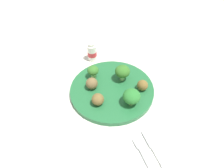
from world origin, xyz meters
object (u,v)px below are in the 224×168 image
object	(u,v)px
meatball_far_rim	(142,85)
meatball_back_left	(92,83)
napkin	(150,156)
knife	(155,151)
broccoli_floret_mid_left	(132,96)
fork	(143,155)
plate	(112,90)
broccoli_floret_near_rim	(122,72)
meatball_front_right	(98,99)
broccoli_floret_far_rim	(93,71)
yogurt_bottle	(92,52)

from	to	relation	value
meatball_far_rim	meatball_back_left	size ratio (longest dim) A/B	0.91
meatball_back_left	napkin	distance (m)	0.29
meatball_far_rim	knife	world-z (taller)	meatball_far_rim
broccoli_floret_mid_left	fork	distance (m)	0.17
plate	broccoli_floret_near_rim	world-z (taller)	broccoli_floret_near_rim
meatball_front_right	meatball_back_left	size ratio (longest dim) A/B	0.99
meatball_far_rim	napkin	distance (m)	0.23
fork	knife	bearing A→B (deg)	-87.83
broccoli_floret_far_rim	fork	world-z (taller)	broccoli_floret_far_rim
plate	meatball_far_rim	bearing A→B (deg)	-112.30
meatball_far_rim	fork	xyz separation A→B (m)	(-0.21, 0.10, -0.03)
broccoli_floret_far_rim	yogurt_bottle	xyz separation A→B (m)	(0.11, -0.03, -0.01)
broccoli_floret_near_rim	napkin	distance (m)	0.29
broccoli_floret_near_rim	plate	bearing A→B (deg)	120.21
plate	broccoli_floret_far_rim	bearing A→B (deg)	30.42
broccoli_floret_mid_left	knife	size ratio (longest dim) A/B	0.38
napkin	fork	size ratio (longest dim) A/B	1.41
broccoli_floret_far_rim	fork	distance (m)	0.32
broccoli_floret_mid_left	meatball_back_left	world-z (taller)	broccoli_floret_mid_left
broccoli_floret_mid_left	meatball_far_rim	size ratio (longest dim) A/B	1.52
fork	yogurt_bottle	world-z (taller)	yogurt_bottle
napkin	meatball_back_left	bearing A→B (deg)	15.17
meatball_far_rim	broccoli_floret_near_rim	bearing A→B (deg)	34.22
broccoli_floret_far_rim	napkin	world-z (taller)	broccoli_floret_far_rim
broccoli_floret_mid_left	meatball_front_right	world-z (taller)	broccoli_floret_mid_left
broccoli_floret_mid_left	fork	world-z (taller)	broccoli_floret_mid_left
knife	broccoli_floret_mid_left	bearing A→B (deg)	-0.41
broccoli_floret_near_rim	knife	size ratio (longest dim) A/B	0.40
plate	broccoli_floret_far_rim	xyz separation A→B (m)	(0.07, 0.04, 0.04)
broccoli_floret_mid_left	knife	bearing A→B (deg)	179.59
meatball_far_rim	plate	bearing A→B (deg)	67.70
napkin	knife	distance (m)	0.02
meatball_far_rim	knife	xyz separation A→B (m)	(-0.21, 0.06, -0.03)
meatball_front_right	knife	xyz separation A→B (m)	(-0.20, -0.10, -0.03)
broccoli_floret_far_rim	knife	world-z (taller)	broccoli_floret_far_rim
broccoli_floret_mid_left	yogurt_bottle	distance (m)	0.27
broccoli_floret_mid_left	fork	xyz separation A→B (m)	(-0.17, 0.04, -0.04)
meatball_back_left	broccoli_floret_near_rim	bearing A→B (deg)	-88.84
broccoli_floret_near_rim	yogurt_bottle	size ratio (longest dim) A/B	0.76
broccoli_floret_far_rim	fork	size ratio (longest dim) A/B	0.39
plate	broccoli_floret_near_rim	xyz separation A→B (m)	(0.03, -0.05, 0.04)
meatball_front_right	meatball_far_rim	xyz separation A→B (m)	(0.01, -0.16, -0.00)
knife	yogurt_bottle	bearing A→B (deg)	5.99
meatball_front_right	broccoli_floret_mid_left	bearing A→B (deg)	-109.58
broccoli_floret_near_rim	meatball_front_right	distance (m)	0.13
meatball_far_rim	yogurt_bottle	xyz separation A→B (m)	(0.22, 0.11, 0.00)
broccoli_floret_near_rim	napkin	xyz separation A→B (m)	(-0.28, 0.03, -0.05)
meatball_back_left	yogurt_bottle	distance (m)	0.17
broccoli_floret_near_rim	napkin	size ratio (longest dim) A/B	0.34
broccoli_floret_near_rim	yogurt_bottle	world-z (taller)	yogurt_bottle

